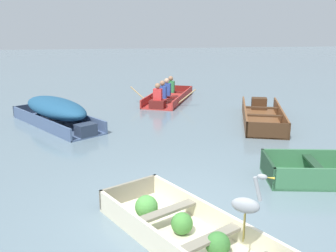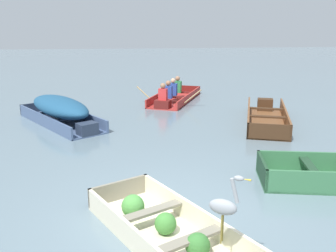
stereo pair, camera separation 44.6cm
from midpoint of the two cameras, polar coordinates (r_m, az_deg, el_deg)
ground_plane at (r=5.81m, az=2.86°, el=-13.29°), size 80.00×80.00×0.00m
dinghy_cream_foreground at (r=5.05m, az=3.17°, el=-16.21°), size 2.26×3.05×0.38m
skiff_wooden_brown_near_moored at (r=11.39m, az=15.84°, el=1.32°), size 2.16×3.64×0.42m
skiff_slate_blue_mid_moored at (r=11.05m, az=-15.00°, el=2.50°), size 2.83×3.55×0.78m
rowboat_red_with_crew at (r=13.81m, az=1.76°, el=4.54°), size 2.69×3.59×0.88m
heron_on_dinghy at (r=4.29m, az=11.61°, el=-11.76°), size 0.43×0.30×0.84m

